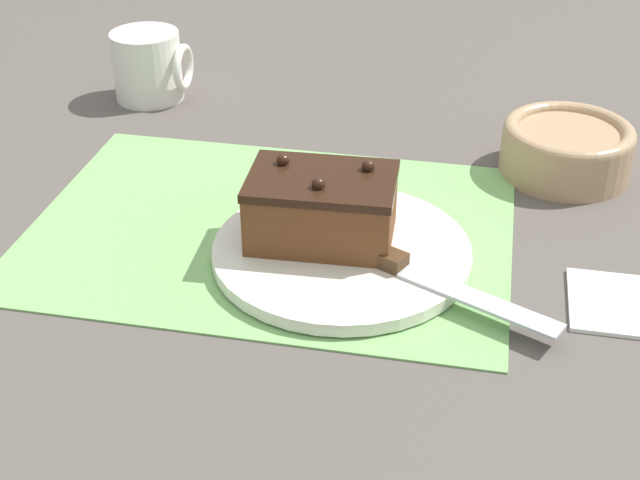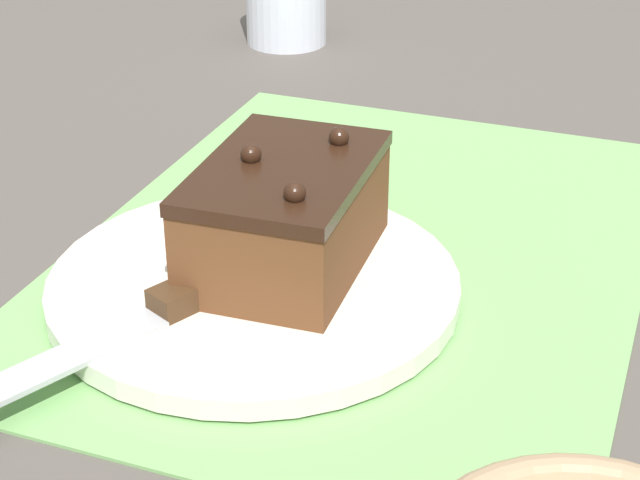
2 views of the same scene
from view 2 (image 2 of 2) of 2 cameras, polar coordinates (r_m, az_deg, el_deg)
name	(u,v)px [view 2 (image 2 of 2)]	position (r m, az deg, el deg)	size (l,w,h in m)	color
ground_plane	(362,251)	(0.67, 2.27, -0.61)	(3.00, 3.00, 0.00)	#544C47
placemat_woven	(362,249)	(0.67, 2.28, -0.46)	(0.46, 0.34, 0.00)	#7AB266
cake_plate	(254,285)	(0.61, -3.54, -2.42)	(0.24, 0.24, 0.01)	white
chocolate_cake	(285,214)	(0.61, -1.86, 1.37)	(0.14, 0.10, 0.07)	brown
serving_knife	(154,312)	(0.57, -8.86, -3.84)	(0.20, 0.11, 0.01)	#472D19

